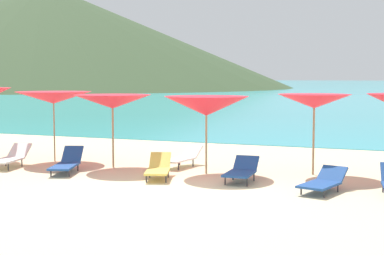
{
  "coord_description": "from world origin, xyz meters",
  "views": [
    {
      "loc": [
        5.26,
        -11.37,
        2.55
      ],
      "look_at": [
        -0.34,
        2.56,
        1.2
      ],
      "focal_mm": 53.06,
      "sensor_mm": 36.0,
      "label": 1
    }
  ],
  "objects_px": {
    "lounge_chair_2": "(158,168)",
    "umbrella_2": "(54,98)",
    "lounge_chair_5": "(67,163)",
    "umbrella_5": "(314,101)",
    "umbrella_4": "(206,106)",
    "umbrella_3": "(113,102)",
    "lounge_chair_3": "(323,182)",
    "lounge_chair_7": "(183,157)",
    "lounge_chair_0": "(11,157)",
    "lounge_chair_6": "(241,170)"
  },
  "relations": [
    {
      "from": "lounge_chair_0",
      "to": "umbrella_5",
      "type": "bearing_deg",
      "value": 2.72
    },
    {
      "from": "umbrella_4",
      "to": "lounge_chair_7",
      "type": "distance_m",
      "value": 2.01
    },
    {
      "from": "umbrella_2",
      "to": "umbrella_5",
      "type": "distance_m",
      "value": 7.72
    },
    {
      "from": "lounge_chair_3",
      "to": "lounge_chair_7",
      "type": "xyz_separation_m",
      "value": [
        -4.29,
        2.12,
        0.04
      ]
    },
    {
      "from": "lounge_chair_7",
      "to": "lounge_chair_6",
      "type": "bearing_deg",
      "value": -27.07
    },
    {
      "from": "umbrella_2",
      "to": "lounge_chair_0",
      "type": "relative_size",
      "value": 1.49
    },
    {
      "from": "lounge_chair_5",
      "to": "lounge_chair_6",
      "type": "height_order",
      "value": "lounge_chair_5"
    },
    {
      "from": "umbrella_3",
      "to": "lounge_chair_2",
      "type": "relative_size",
      "value": 1.48
    },
    {
      "from": "umbrella_5",
      "to": "umbrella_3",
      "type": "bearing_deg",
      "value": -170.51
    },
    {
      "from": "umbrella_5",
      "to": "lounge_chair_0",
      "type": "relative_size",
      "value": 1.27
    },
    {
      "from": "umbrella_4",
      "to": "lounge_chair_7",
      "type": "relative_size",
      "value": 1.43
    },
    {
      "from": "umbrella_3",
      "to": "lounge_chair_3",
      "type": "xyz_separation_m",
      "value": [
        6.06,
        -1.29,
        -1.63
      ]
    },
    {
      "from": "lounge_chair_3",
      "to": "lounge_chair_7",
      "type": "distance_m",
      "value": 4.78
    },
    {
      "from": "lounge_chair_6",
      "to": "lounge_chair_2",
      "type": "bearing_deg",
      "value": -173.38
    },
    {
      "from": "lounge_chair_5",
      "to": "lounge_chair_7",
      "type": "relative_size",
      "value": 1.13
    },
    {
      "from": "umbrella_3",
      "to": "lounge_chair_5",
      "type": "distance_m",
      "value": 2.12
    },
    {
      "from": "umbrella_5",
      "to": "lounge_chair_0",
      "type": "xyz_separation_m",
      "value": [
        -8.19,
        -1.95,
        -1.63
      ]
    },
    {
      "from": "umbrella_3",
      "to": "lounge_chair_2",
      "type": "bearing_deg",
      "value": -29.99
    },
    {
      "from": "umbrella_3",
      "to": "lounge_chair_3",
      "type": "relative_size",
      "value": 1.49
    },
    {
      "from": "umbrella_3",
      "to": "lounge_chair_3",
      "type": "height_order",
      "value": "umbrella_3"
    },
    {
      "from": "umbrella_5",
      "to": "lounge_chair_6",
      "type": "distance_m",
      "value": 2.76
    },
    {
      "from": "lounge_chair_7",
      "to": "lounge_chair_0",
      "type": "bearing_deg",
      "value": -148.86
    },
    {
      "from": "umbrella_2",
      "to": "lounge_chair_6",
      "type": "xyz_separation_m",
      "value": [
        6.26,
        -1.15,
        -1.66
      ]
    },
    {
      "from": "lounge_chair_2",
      "to": "lounge_chair_0",
      "type": "bearing_deg",
      "value": 159.32
    },
    {
      "from": "lounge_chair_3",
      "to": "umbrella_3",
      "type": "bearing_deg",
      "value": -177.26
    },
    {
      "from": "lounge_chair_2",
      "to": "lounge_chair_5",
      "type": "xyz_separation_m",
      "value": [
        -2.69,
        -0.06,
        -0.01
      ]
    },
    {
      "from": "lounge_chair_6",
      "to": "umbrella_4",
      "type": "bearing_deg",
      "value": 144.42
    },
    {
      "from": "lounge_chair_5",
      "to": "lounge_chair_6",
      "type": "distance_m",
      "value": 4.79
    },
    {
      "from": "lounge_chair_5",
      "to": "lounge_chair_6",
      "type": "relative_size",
      "value": 1.27
    },
    {
      "from": "umbrella_5",
      "to": "lounge_chair_7",
      "type": "distance_m",
      "value": 4.03
    },
    {
      "from": "lounge_chair_0",
      "to": "lounge_chair_6",
      "type": "height_order",
      "value": "lounge_chair_0"
    },
    {
      "from": "umbrella_4",
      "to": "umbrella_5",
      "type": "xyz_separation_m",
      "value": [
        2.65,
        0.91,
        0.13
      ]
    },
    {
      "from": "umbrella_2",
      "to": "umbrella_5",
      "type": "xyz_separation_m",
      "value": [
        7.71,
        0.54,
        -0.01
      ]
    },
    {
      "from": "umbrella_5",
      "to": "lounge_chair_6",
      "type": "relative_size",
      "value": 1.47
    },
    {
      "from": "lounge_chair_0",
      "to": "lounge_chair_5",
      "type": "distance_m",
      "value": 1.99
    },
    {
      "from": "umbrella_5",
      "to": "lounge_chair_5",
      "type": "relative_size",
      "value": 1.16
    },
    {
      "from": "umbrella_3",
      "to": "umbrella_4",
      "type": "distance_m",
      "value": 2.81
    },
    {
      "from": "lounge_chair_2",
      "to": "umbrella_2",
      "type": "bearing_deg",
      "value": 140.68
    },
    {
      "from": "umbrella_2",
      "to": "lounge_chair_6",
      "type": "relative_size",
      "value": 1.73
    },
    {
      "from": "lounge_chair_0",
      "to": "lounge_chair_3",
      "type": "height_order",
      "value": "lounge_chair_0"
    },
    {
      "from": "lounge_chair_6",
      "to": "lounge_chair_5",
      "type": "bearing_deg",
      "value": -178.0
    },
    {
      "from": "umbrella_2",
      "to": "umbrella_3",
      "type": "distance_m",
      "value": 2.28
    },
    {
      "from": "umbrella_2",
      "to": "umbrella_3",
      "type": "relative_size",
      "value": 1.05
    },
    {
      "from": "lounge_chair_0",
      "to": "lounge_chair_2",
      "type": "bearing_deg",
      "value": -11.68
    },
    {
      "from": "umbrella_5",
      "to": "lounge_chair_7",
      "type": "height_order",
      "value": "umbrella_5"
    },
    {
      "from": "lounge_chair_3",
      "to": "umbrella_5",
      "type": "bearing_deg",
      "value": 120.12
    },
    {
      "from": "lounge_chair_0",
      "to": "lounge_chair_6",
      "type": "relative_size",
      "value": 1.16
    },
    {
      "from": "umbrella_2",
      "to": "umbrella_4",
      "type": "xyz_separation_m",
      "value": [
        5.06,
        -0.37,
        -0.14
      ]
    },
    {
      "from": "umbrella_3",
      "to": "lounge_chair_0",
      "type": "xyz_separation_m",
      "value": [
        -2.73,
        -1.04,
        -1.58
      ]
    },
    {
      "from": "lounge_chair_6",
      "to": "lounge_chair_0",
      "type": "bearing_deg",
      "value": 179.4
    }
  ]
}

